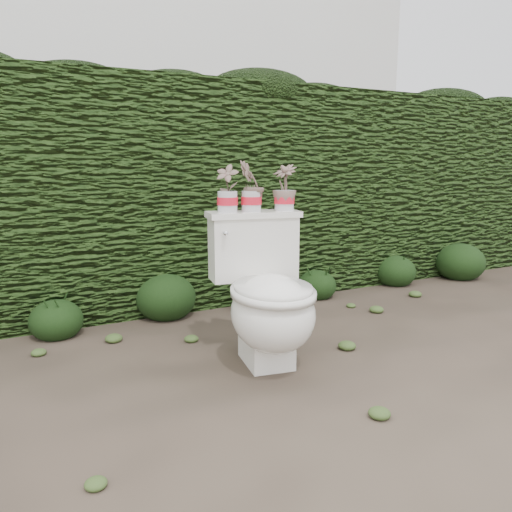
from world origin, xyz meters
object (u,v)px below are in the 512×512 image
toilet (267,298)px  potted_plant_right (284,189)px  potted_plant_left (227,190)px  potted_plant_center (251,187)px

toilet → potted_plant_right: 0.62m
potted_plant_right → potted_plant_left: bearing=-127.7°
potted_plant_left → potted_plant_right: bearing=36.3°
toilet → potted_plant_right: bearing=53.5°
potted_plant_left → potted_plant_right: 0.32m
potted_plant_right → potted_plant_center: bearing=-127.7°
toilet → potted_plant_right: potted_plant_right is taller
potted_plant_left → potted_plant_center: bearing=36.3°
toilet → potted_plant_center: bearing=92.6°
potted_plant_center → potted_plant_right: bearing=162.4°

